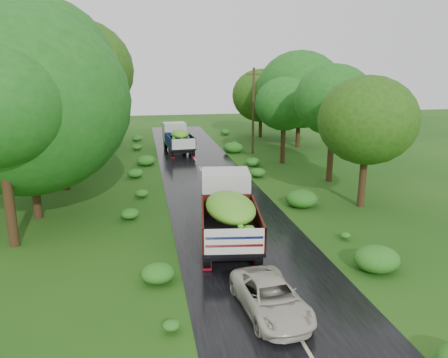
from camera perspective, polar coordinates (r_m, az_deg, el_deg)
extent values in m
plane|color=#13440E|center=(17.23, 6.20, -14.13)|extent=(120.00, 120.00, 0.00)
cube|color=black|center=(21.58, 2.35, -7.84)|extent=(6.50, 80.00, 0.02)
cube|color=#BFB78C|center=(14.05, 11.25, -21.66)|extent=(0.12, 1.60, 0.00)
cube|color=#BFB78C|center=(17.22, 6.20, -14.06)|extent=(0.12, 1.60, 0.00)
cube|color=#BFB78C|center=(20.68, 2.98, -8.85)|extent=(0.12, 1.60, 0.00)
cube|color=#BFB78C|center=(24.31, 0.75, -5.14)|extent=(0.12, 1.60, 0.00)
cube|color=#BFB78C|center=(28.04, -0.87, -2.40)|extent=(0.12, 1.60, 0.00)
cube|color=#BFB78C|center=(31.83, -2.10, -0.31)|extent=(0.12, 1.60, 0.00)
cube|color=#BFB78C|center=(35.67, -3.07, 1.33)|extent=(0.12, 1.60, 0.00)
cube|color=#BFB78C|center=(39.54, -3.85, 2.66)|extent=(0.12, 1.60, 0.00)
cube|color=#BFB78C|center=(43.44, -4.49, 3.74)|extent=(0.12, 1.60, 0.00)
cube|color=#BFB78C|center=(47.35, -5.03, 4.65)|extent=(0.12, 1.60, 0.00)
cube|color=#BFB78C|center=(51.28, -5.49, 5.42)|extent=(0.12, 1.60, 0.00)
cube|color=#BFB78C|center=(55.21, -5.88, 6.08)|extent=(0.12, 1.60, 0.00)
cube|color=black|center=(20.81, 0.60, -6.61)|extent=(2.71, 6.40, 0.31)
cylinder|color=black|center=(22.95, -2.44, -4.98)|extent=(0.45, 1.13, 1.10)
cylinder|color=black|center=(23.06, 2.90, -4.89)|extent=(0.45, 1.13, 1.10)
cylinder|color=black|center=(19.54, -2.30, -8.62)|extent=(0.45, 1.13, 1.10)
cylinder|color=black|center=(19.67, 4.00, -8.47)|extent=(0.45, 1.13, 1.10)
cylinder|color=black|center=(18.51, -2.25, -10.01)|extent=(0.45, 1.13, 1.10)
cylinder|color=black|center=(18.65, 4.43, -9.84)|extent=(0.45, 1.13, 1.10)
cube|color=maroon|center=(18.27, -2.22, -11.19)|extent=(0.38, 0.09, 0.50)
cube|color=maroon|center=(18.42, 4.57, -11.01)|extent=(0.38, 0.09, 0.50)
cube|color=silver|center=(22.77, 0.21, -1.51)|extent=(2.69, 2.40, 2.09)
cube|color=black|center=(19.65, 0.82, -7.18)|extent=(3.14, 5.03, 0.18)
cube|color=#49100D|center=(19.39, -2.80, -5.56)|extent=(0.72, 4.71, 1.05)
cube|color=#49100D|center=(19.55, 4.42, -5.42)|extent=(0.72, 4.71, 1.05)
cube|color=#49100D|center=(21.62, 0.40, -3.37)|extent=(2.52, 0.42, 1.05)
cube|color=silver|center=(17.27, 1.35, -8.17)|extent=(2.52, 0.42, 1.05)
ellipsoid|color=#51961B|center=(19.21, 0.83, -3.66)|extent=(2.64, 4.23, 1.10)
cube|color=black|center=(42.31, -6.00, 4.26)|extent=(2.14, 5.65, 0.27)
cylinder|color=black|center=(44.15, -7.65, 4.46)|extent=(0.35, 1.00, 0.98)
cylinder|color=black|center=(44.44, -5.21, 4.59)|extent=(0.35, 1.00, 0.98)
cylinder|color=black|center=(40.97, -7.02, 3.68)|extent=(0.35, 1.00, 0.98)
cylinder|color=black|center=(41.28, -4.40, 3.83)|extent=(0.35, 1.00, 0.98)
cylinder|color=black|center=(39.99, -6.80, 3.41)|extent=(0.35, 1.00, 0.98)
cylinder|color=black|center=(40.31, -4.12, 3.57)|extent=(0.35, 1.00, 0.98)
cube|color=maroon|center=(39.71, -6.72, 3.01)|extent=(0.34, 0.07, 0.44)
cube|color=maroon|center=(40.04, -4.02, 3.17)|extent=(0.34, 0.07, 0.44)
cube|color=silver|center=(44.28, -6.52, 6.12)|extent=(2.31, 2.04, 1.87)
cube|color=black|center=(41.27, -5.77, 4.30)|extent=(2.60, 4.39, 0.16)
cube|color=navy|center=(41.01, -7.29, 4.97)|extent=(0.42, 4.22, 0.93)
cube|color=navy|center=(41.36, -4.30, 5.13)|extent=(0.42, 4.22, 0.93)
cube|color=navy|center=(43.19, -6.26, 5.49)|extent=(2.26, 0.26, 0.93)
cube|color=silver|center=(39.16, -5.27, 4.56)|extent=(2.26, 0.26, 0.93)
ellipsoid|color=#51961B|center=(41.08, -5.81, 5.86)|extent=(2.18, 3.69, 0.98)
imported|color=beige|center=(15.51, 6.13, -15.12)|extent=(2.26, 4.29, 1.15)
cylinder|color=#382616|center=(41.46, 3.84, 8.79)|extent=(0.27, 0.27, 8.00)
cube|color=#382616|center=(41.24, 3.92, 13.49)|extent=(1.37, 0.50, 0.10)
cylinder|color=black|center=(22.00, -26.70, 1.13)|extent=(0.46, 0.46, 7.42)
cylinder|color=black|center=(25.61, -23.86, 3.01)|extent=(0.45, 0.45, 7.28)
ellipsoid|color=#1E490E|center=(25.26, -24.51, 9.15)|extent=(4.66, 4.66, 4.19)
cylinder|color=black|center=(30.92, -20.44, 5.59)|extent=(0.47, 0.47, 7.72)
ellipsoid|color=#1E490E|center=(30.63, -20.94, 11.00)|extent=(3.62, 3.62, 3.26)
cylinder|color=black|center=(35.64, -22.67, 7.76)|extent=(0.50, 0.50, 9.29)
ellipsoid|color=#1E490E|center=(35.45, -23.24, 13.42)|extent=(4.72, 4.72, 4.24)
cylinder|color=black|center=(41.33, -19.19, 7.92)|extent=(0.47, 0.47, 7.89)
ellipsoid|color=#1E490E|center=(41.13, -19.55, 12.06)|extent=(3.16, 3.16, 2.84)
cylinder|color=black|center=(46.23, -18.40, 9.17)|extent=(0.49, 0.49, 8.76)
ellipsoid|color=#1E490E|center=(46.07, -18.74, 13.28)|extent=(4.71, 4.71, 4.24)
cylinder|color=black|center=(51.22, -16.97, 8.86)|extent=(0.45, 0.45, 7.17)
ellipsoid|color=#1E490E|center=(51.04, -17.20, 11.90)|extent=(3.86, 3.86, 3.47)
cylinder|color=black|center=(26.91, 17.86, 2.58)|extent=(0.42, 0.42, 5.90)
ellipsoid|color=#185B16|center=(26.55, 18.24, 7.30)|extent=(3.37, 3.37, 3.03)
cylinder|color=black|center=(32.25, 13.88, 5.50)|extent=(0.44, 0.44, 6.68)
ellipsoid|color=#185B16|center=(31.96, 14.17, 9.99)|extent=(3.33, 3.33, 3.00)
cylinder|color=black|center=(37.63, 7.76, 6.37)|extent=(0.42, 0.42, 5.77)
ellipsoid|color=#185B16|center=(37.38, 7.88, 9.70)|extent=(3.15, 3.15, 2.83)
cylinder|color=black|center=(45.46, 9.74, 8.26)|extent=(0.44, 0.44, 6.62)
ellipsoid|color=#185B16|center=(45.25, 9.88, 11.43)|extent=(4.14, 4.14, 3.73)
cylinder|color=black|center=(51.36, 4.82, 8.50)|extent=(0.41, 0.41, 5.47)
ellipsoid|color=#185B16|center=(51.17, 4.87, 10.81)|extent=(3.66, 3.66, 3.29)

